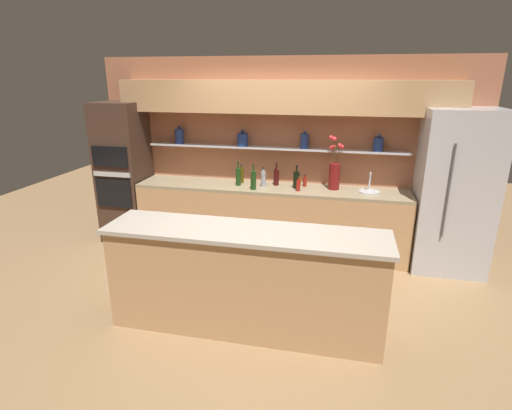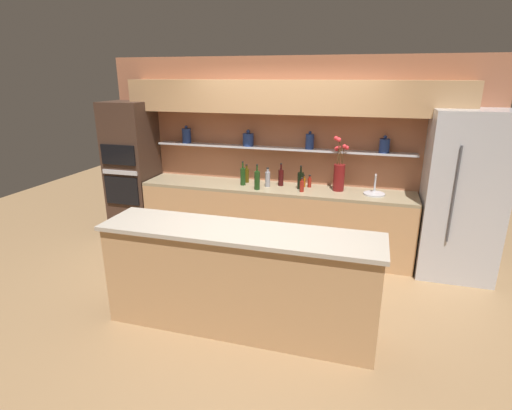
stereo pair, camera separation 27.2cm
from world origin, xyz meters
TOP-DOWN VIEW (x-y plane):
  - ground_plane at (0.00, 0.00)m, footprint 12.00×12.00m
  - back_wall_unit at (-0.00, 1.53)m, footprint 5.20×0.44m
  - back_counter_unit at (-0.12, 1.24)m, footprint 3.67×0.62m
  - island_counter at (0.00, -0.62)m, footprint 2.62×0.61m
  - refrigerator at (2.17, 1.20)m, footprint 0.86×0.73m
  - oven_tower at (-2.29, 1.24)m, footprint 0.63×0.64m
  - flower_vase at (0.72, 1.31)m, footprint 0.20×0.18m
  - sink_fixture at (1.18, 1.25)m, footprint 0.26×0.26m
  - bottle_oil_0 at (-0.55, 1.37)m, footprint 0.06×0.06m
  - bottle_wine_1 at (-0.31, 1.06)m, footprint 0.07×0.07m
  - bottle_spirit_2 at (-0.21, 1.24)m, footprint 0.07×0.07m
  - bottle_sauce_3 at (0.28, 1.12)m, footprint 0.05×0.05m
  - bottle_sauce_4 at (0.26, 1.35)m, footprint 0.06×0.06m
  - bottle_oil_5 at (-0.07, 1.41)m, footprint 0.06×0.06m
  - bottle_sauce_6 at (0.34, 1.36)m, footprint 0.05×0.05m
  - bottle_wine_7 at (0.23, 1.25)m, footprint 0.08×0.08m
  - bottle_wine_8 at (-0.05, 1.34)m, footprint 0.07×0.07m
  - bottle_wine_9 at (-0.56, 1.22)m, footprint 0.07×0.07m

SIDE VIEW (x-z plane):
  - ground_plane at x=0.00m, z-range 0.00..0.00m
  - back_counter_unit at x=-0.12m, z-range 0.00..0.92m
  - island_counter at x=0.00m, z-range 0.00..1.02m
  - sink_fixture at x=1.18m, z-range 0.82..1.07m
  - bottle_sauce_4 at x=0.26m, z-range 0.90..1.07m
  - bottle_sauce_6 at x=0.34m, z-range 0.91..1.07m
  - bottle_sauce_3 at x=0.28m, z-range 0.90..1.09m
  - refrigerator at x=2.17m, z-range 0.00..2.00m
  - oven_tower at x=-2.29m, z-range 0.00..2.01m
  - bottle_oil_5 at x=-0.07m, z-range 0.90..1.12m
  - bottle_oil_0 at x=-0.55m, z-range 0.90..1.15m
  - bottle_spirit_2 at x=-0.21m, z-range 0.90..1.16m
  - bottle_wine_8 at x=-0.05m, z-range 0.88..1.19m
  - bottle_wine_7 at x=0.23m, z-range 0.88..1.19m
  - bottle_wine_9 at x=-0.56m, z-range 0.88..1.21m
  - bottle_wine_1 at x=-0.31m, z-range 0.88..1.22m
  - flower_vase at x=0.72m, z-range 0.80..1.50m
  - back_wall_unit at x=0.00m, z-range 0.25..2.85m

